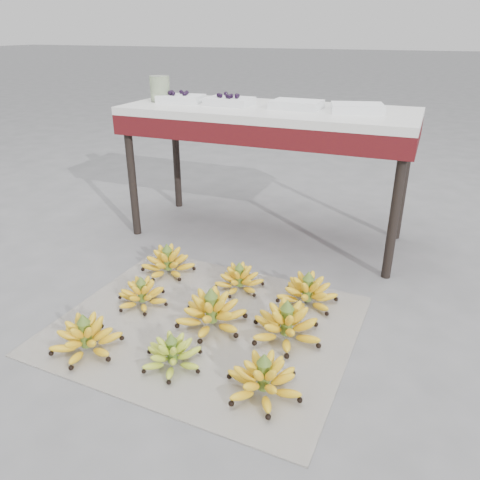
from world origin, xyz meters
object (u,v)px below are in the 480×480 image
at_px(newspaper_mat, 206,325).
at_px(bunch_back_right, 307,293).
at_px(bunch_front_left, 86,338).
at_px(tray_far_left, 181,98).
at_px(bunch_back_left, 168,262).
at_px(glass_jar, 160,89).
at_px(bunch_front_right, 264,379).
at_px(tray_left, 229,101).
at_px(bunch_mid_left, 142,295).
at_px(bunch_mid_right, 286,325).
at_px(tray_far_right, 357,108).
at_px(bunch_front_center, 172,354).
at_px(vendor_table, 268,123).
at_px(bunch_back_center, 239,279).
at_px(bunch_mid_center, 212,312).
at_px(tray_right, 296,104).

distance_m(newspaper_mat, bunch_back_right, 0.50).
height_order(bunch_front_left, tray_far_left, tray_far_left).
xyz_separation_m(bunch_back_left, glass_jar, (-0.37, 0.64, 0.80)).
xyz_separation_m(bunch_front_left, bunch_back_left, (-0.03, 0.70, -0.00)).
height_order(bunch_front_right, tray_left, tray_left).
bearing_deg(bunch_mid_left, tray_left, 86.66).
height_order(bunch_mid_right, glass_jar, glass_jar).
relative_size(tray_far_right, glass_jar, 2.09).
height_order(bunch_front_left, bunch_front_center, bunch_front_left).
distance_m(bunch_back_left, vendor_table, 0.97).
bearing_deg(bunch_mid_left, bunch_mid_right, -1.57).
relative_size(bunch_back_right, vendor_table, 0.20).
relative_size(bunch_mid_right, tray_far_right, 1.21).
bearing_deg(tray_far_left, bunch_front_left, -78.94).
height_order(bunch_front_center, bunch_back_center, bunch_back_center).
distance_m(tray_left, glass_jar, 0.45).
xyz_separation_m(bunch_front_center, bunch_back_right, (0.37, 0.63, 0.01)).
height_order(bunch_front_center, bunch_back_right, bunch_back_right).
height_order(bunch_front_center, bunch_mid_center, bunch_mid_center).
bearing_deg(glass_jar, bunch_mid_left, -66.74).
bearing_deg(bunch_back_center, tray_left, 111.16).
bearing_deg(bunch_mid_center, tray_far_right, 93.86).
bearing_deg(bunch_mid_left, bunch_front_left, -94.06).
distance_m(bunch_back_center, vendor_table, 0.94).
xyz_separation_m(bunch_mid_left, tray_far_right, (0.76, 1.01, 0.75)).
bearing_deg(bunch_mid_right, bunch_back_right, 102.23).
bearing_deg(vendor_table, bunch_mid_right, -66.17).
xyz_separation_m(bunch_front_right, tray_far_right, (0.03, 1.35, 0.75)).
bearing_deg(tray_far_left, bunch_back_right, -34.32).
bearing_deg(bunch_mid_left, vendor_table, 73.41).
distance_m(vendor_table, tray_left, 0.26).
xyz_separation_m(bunch_back_left, tray_left, (0.08, 0.66, 0.75)).
bearing_deg(tray_far_right, bunch_back_center, -119.03).
distance_m(vendor_table, tray_far_left, 0.56).
bearing_deg(newspaper_mat, bunch_mid_center, 8.19).
relative_size(bunch_back_center, tray_right, 0.95).
height_order(tray_far_left, tray_far_right, tray_far_left).
height_order(bunch_mid_center, bunch_back_right, bunch_mid_center).
bearing_deg(tray_right, bunch_back_center, -94.80).
bearing_deg(newspaper_mat, bunch_mid_right, 5.99).
bearing_deg(bunch_mid_center, vendor_table, 120.07).
height_order(bunch_front_center, tray_left, tray_left).
xyz_separation_m(newspaper_mat, bunch_front_right, (0.37, -0.30, 0.06)).
height_order(bunch_front_center, bunch_front_right, bunch_front_right).
relative_size(vendor_table, tray_far_right, 5.34).
bearing_deg(bunch_mid_center, bunch_back_right, 67.80).
xyz_separation_m(tray_far_left, tray_far_right, (1.04, 0.03, -0.00)).
distance_m(bunch_front_right, bunch_mid_right, 0.34).
xyz_separation_m(bunch_back_right, tray_far_right, (0.04, 0.71, 0.75)).
relative_size(bunch_back_center, tray_far_left, 0.94).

